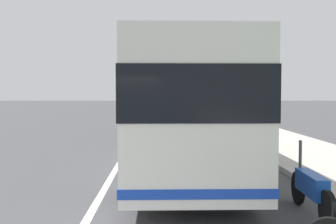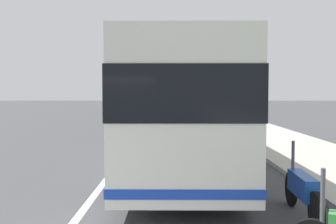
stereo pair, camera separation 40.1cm
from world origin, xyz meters
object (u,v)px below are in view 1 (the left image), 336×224
coach_bus (179,104)px  car_behind_bus (134,105)px  motorcycle_by_tree (311,189)px  car_ahead_same_lane (129,107)px

coach_bus → car_behind_bus: (36.20, 3.71, -1.18)m
coach_bus → motorcycle_by_tree: size_ratio=5.47×
car_ahead_same_lane → motorcycle_by_tree: bearing=7.3°
motorcycle_by_tree → car_ahead_same_lane: 35.46m
motorcycle_by_tree → car_ahead_same_lane: bearing=12.1°
coach_bus → car_behind_bus: size_ratio=2.78×
motorcycle_by_tree → car_ahead_same_lane: size_ratio=0.49×
car_behind_bus → car_ahead_same_lane: car_ahead_same_lane is taller
coach_bus → car_ahead_same_lane: size_ratio=2.67×
coach_bus → car_behind_bus: bearing=5.8°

